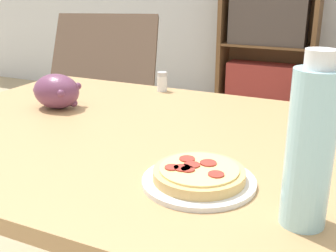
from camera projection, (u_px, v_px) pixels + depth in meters
The scene contains 7 objects.
dining_table at pixel (133, 162), 1.14m from camera, with size 1.25×0.94×0.72m.
pizza_on_plate at pixel (199, 177), 0.82m from camera, with size 0.22×0.22×0.04m.
grape_bunch at pixel (57, 91), 1.29m from camera, with size 0.15×0.12×0.11m.
drink_bottle at pixel (310, 147), 0.65m from camera, with size 0.07×0.07×0.28m.
salt_shaker at pixel (162, 82), 1.50m from camera, with size 0.04×0.04×0.07m.
lounge_chair_near at pixel (100, 110), 2.78m from camera, with size 0.89×0.95×0.88m.
bookshelf at pixel (269, 16), 3.39m from camera, with size 0.79×0.27×1.74m.
Camera 1 is at (0.65, -1.04, 1.10)m, focal length 45.00 mm.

